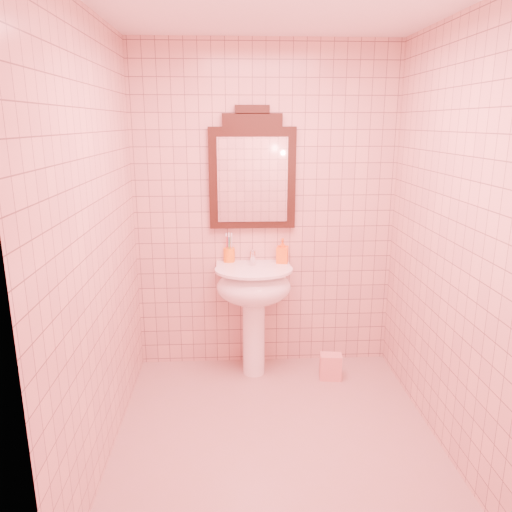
{
  "coord_description": "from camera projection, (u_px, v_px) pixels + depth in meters",
  "views": [
    {
      "loc": [
        -0.27,
        -2.69,
        1.91
      ],
      "look_at": [
        -0.1,
        0.55,
        1.04
      ],
      "focal_mm": 35.0,
      "sensor_mm": 36.0,
      "label": 1
    }
  ],
  "objects": [
    {
      "name": "mirror",
      "position": [
        252.0,
        173.0,
        3.73
      ],
      "size": [
        0.65,
        0.06,
        0.91
      ],
      "color": "black",
      "rests_on": "back_wall"
    },
    {
      "name": "pedestal_sink",
      "position": [
        254.0,
        294.0,
        3.76
      ],
      "size": [
        0.58,
        0.58,
        0.86
      ],
      "color": "white",
      "rests_on": "floor"
    },
    {
      "name": "soap_dispenser",
      "position": [
        282.0,
        251.0,
        3.83
      ],
      "size": [
        0.1,
        0.1,
        0.19
      ],
      "primitive_type": "imported",
      "rotation": [
        0.0,
        0.0,
        -0.22
      ],
      "color": "orange",
      "rests_on": "pedestal_sink"
    },
    {
      "name": "towel",
      "position": [
        331.0,
        367.0,
        3.83
      ],
      "size": [
        0.17,
        0.13,
        0.2
      ],
      "primitive_type": "cube",
      "rotation": [
        0.0,
        0.0,
        -0.12
      ],
      "color": "pink",
      "rests_on": "floor"
    },
    {
      "name": "toothbrush_cup",
      "position": [
        229.0,
        255.0,
        3.86
      ],
      "size": [
        0.09,
        0.09,
        0.21
      ],
      "rotation": [
        0.0,
        0.0,
        -0.41
      ],
      "color": "orange",
      "rests_on": "pedestal_sink"
    },
    {
      "name": "back_wall",
      "position": [
        265.0,
        211.0,
        3.84
      ],
      "size": [
        2.0,
        0.02,
        2.5
      ],
      "primitive_type": "cube",
      "color": "tan",
      "rests_on": "floor"
    },
    {
      "name": "faucet",
      "position": [
        253.0,
        256.0,
        3.83
      ],
      "size": [
        0.04,
        0.16,
        0.11
      ],
      "color": "white",
      "rests_on": "pedestal_sink"
    },
    {
      "name": "floor",
      "position": [
        277.0,
        440.0,
        3.1
      ],
      "size": [
        2.2,
        2.2,
        0.0
      ],
      "primitive_type": "plane",
      "color": "tan",
      "rests_on": "ground"
    }
  ]
}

